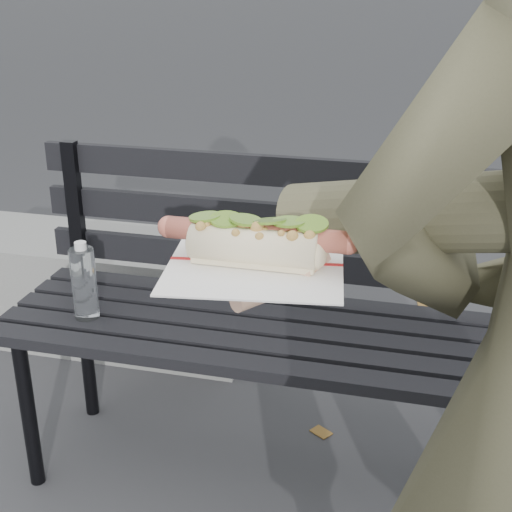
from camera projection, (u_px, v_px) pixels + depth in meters
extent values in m
cylinder|color=black|center=(28.00, 413.00, 1.90)|extent=(0.04, 0.04, 0.45)
cylinder|color=black|center=(87.00, 351.00, 2.20)|extent=(0.04, 0.04, 0.45)
cube|color=black|center=(273.00, 370.00, 1.65)|extent=(1.50, 0.07, 0.03)
cube|color=black|center=(281.00, 351.00, 1.73)|extent=(1.50, 0.07, 0.03)
cube|color=black|center=(289.00, 334.00, 1.81)|extent=(1.50, 0.07, 0.03)
cube|color=black|center=(296.00, 318.00, 1.89)|extent=(1.50, 0.07, 0.03)
cube|color=black|center=(302.00, 303.00, 1.97)|extent=(1.50, 0.07, 0.03)
cube|color=black|center=(76.00, 213.00, 2.05)|extent=(0.04, 0.03, 0.42)
cube|color=black|center=(305.00, 264.00, 1.96)|extent=(1.50, 0.02, 0.08)
cube|color=black|center=(306.00, 220.00, 1.91)|extent=(1.50, 0.02, 0.08)
cube|color=black|center=(308.00, 173.00, 1.86)|extent=(1.50, 0.02, 0.08)
cylinder|color=white|center=(84.00, 284.00, 1.83)|extent=(0.06, 0.06, 0.19)
cylinder|color=white|center=(80.00, 246.00, 1.79)|extent=(0.03, 0.03, 0.02)
cube|color=slate|center=(93.00, 288.00, 2.69)|extent=(1.20, 0.40, 0.40)
cylinder|color=#47452F|center=(494.00, 212.00, 0.78)|extent=(0.51, 0.23, 0.19)
cylinder|color=#D8A384|center=(293.00, 273.00, 0.79)|extent=(0.09, 0.08, 0.07)
ellipsoid|color=#D8A384|center=(256.00, 277.00, 0.79)|extent=(0.10, 0.11, 0.03)
cylinder|color=#D8A384|center=(200.00, 281.00, 0.77)|extent=(0.05, 0.02, 0.02)
cylinder|color=#D8A384|center=(206.00, 274.00, 0.79)|extent=(0.05, 0.02, 0.02)
cylinder|color=#D8A384|center=(211.00, 267.00, 0.81)|extent=(0.05, 0.02, 0.02)
cylinder|color=#D8A384|center=(216.00, 260.00, 0.83)|extent=(0.05, 0.02, 0.02)
cylinder|color=#D8A384|center=(252.00, 297.00, 0.73)|extent=(0.04, 0.05, 0.02)
cube|color=white|center=(256.00, 263.00, 0.78)|extent=(0.21, 0.21, 0.00)
cube|color=#B21E1E|center=(256.00, 261.00, 0.78)|extent=(0.19, 0.03, 0.00)
cylinder|color=#C7614C|center=(256.00, 235.00, 0.77)|extent=(0.20, 0.02, 0.02)
sphere|color=#C7614C|center=(169.00, 227.00, 0.79)|extent=(0.02, 0.02, 0.02)
sphere|color=#C7614C|center=(349.00, 243.00, 0.75)|extent=(0.02, 0.02, 0.02)
sphere|color=#9E6B2D|center=(292.00, 236.00, 0.74)|extent=(0.01, 0.01, 0.01)
sphere|color=#9E6B2D|center=(236.00, 233.00, 0.75)|extent=(0.01, 0.01, 0.01)
sphere|color=#9E6B2D|center=(288.00, 223.00, 0.77)|extent=(0.01, 0.01, 0.01)
sphere|color=#9E6B2D|center=(270.00, 228.00, 0.78)|extent=(0.01, 0.01, 0.01)
sphere|color=#9E6B2D|center=(299.00, 234.00, 0.75)|extent=(0.01, 0.01, 0.01)
sphere|color=#9E6B2D|center=(252.00, 226.00, 0.78)|extent=(0.01, 0.01, 0.01)
sphere|color=#9E6B2D|center=(292.00, 231.00, 0.77)|extent=(0.01, 0.01, 0.01)
sphere|color=#9E6B2D|center=(298.00, 231.00, 0.77)|extent=(0.01, 0.01, 0.01)
sphere|color=#9E6B2D|center=(260.00, 237.00, 0.74)|extent=(0.01, 0.01, 0.01)
sphere|color=#9E6B2D|center=(264.00, 230.00, 0.77)|extent=(0.01, 0.01, 0.01)
sphere|color=#9E6B2D|center=(218.00, 218.00, 0.79)|extent=(0.01, 0.01, 0.01)
sphere|color=#9E6B2D|center=(207.00, 225.00, 0.76)|extent=(0.01, 0.01, 0.01)
sphere|color=#9E6B2D|center=(289.00, 232.00, 0.76)|extent=(0.01, 0.01, 0.01)
sphere|color=#9E6B2D|center=(201.00, 227.00, 0.76)|extent=(0.01, 0.01, 0.01)
sphere|color=#9E6B2D|center=(241.00, 226.00, 0.77)|extent=(0.01, 0.01, 0.01)
sphere|color=#9E6B2D|center=(283.00, 237.00, 0.75)|extent=(0.01, 0.01, 0.01)
sphere|color=#9E6B2D|center=(281.00, 233.00, 0.74)|extent=(0.01, 0.01, 0.01)
sphere|color=#9E6B2D|center=(310.00, 237.00, 0.74)|extent=(0.01, 0.01, 0.01)
sphere|color=#9E6B2D|center=(261.00, 233.00, 0.76)|extent=(0.01, 0.01, 0.01)
sphere|color=#9E6B2D|center=(208.00, 227.00, 0.77)|extent=(0.01, 0.01, 0.01)
sphere|color=#9E6B2D|center=(282.00, 228.00, 0.77)|extent=(0.01, 0.01, 0.01)
sphere|color=#9E6B2D|center=(242.00, 227.00, 0.76)|extent=(0.01, 0.01, 0.01)
sphere|color=#9E6B2D|center=(257.00, 228.00, 0.75)|extent=(0.01, 0.01, 0.01)
sphere|color=#9E6B2D|center=(272.00, 237.00, 0.75)|extent=(0.01, 0.01, 0.01)
sphere|color=#9E6B2D|center=(229.00, 230.00, 0.77)|extent=(0.01, 0.01, 0.01)
sphere|color=#9E6B2D|center=(228.00, 222.00, 0.78)|extent=(0.01, 0.01, 0.01)
sphere|color=#9E6B2D|center=(209.00, 224.00, 0.77)|extent=(0.01, 0.01, 0.01)
sphere|color=#9E6B2D|center=(264.00, 231.00, 0.75)|extent=(0.01, 0.01, 0.01)
cylinder|color=olive|center=(205.00, 217.00, 0.78)|extent=(0.04, 0.04, 0.01)
cylinder|color=olive|center=(226.00, 219.00, 0.77)|extent=(0.04, 0.04, 0.01)
cylinder|color=olive|center=(246.00, 220.00, 0.77)|extent=(0.04, 0.04, 0.01)
cylinder|color=olive|center=(270.00, 221.00, 0.76)|extent=(0.04, 0.04, 0.01)
cylinder|color=olive|center=(289.00, 222.00, 0.76)|extent=(0.04, 0.04, 0.00)
cylinder|color=olive|center=(312.00, 224.00, 0.75)|extent=(0.04, 0.04, 0.01)
cube|color=brown|center=(64.00, 280.00, 3.22)|extent=(0.05, 0.05, 0.00)
cube|color=brown|center=(427.00, 304.00, 3.01)|extent=(0.09, 0.07, 0.00)
cube|color=brown|center=(321.00, 432.00, 2.19)|extent=(0.07, 0.07, 0.00)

